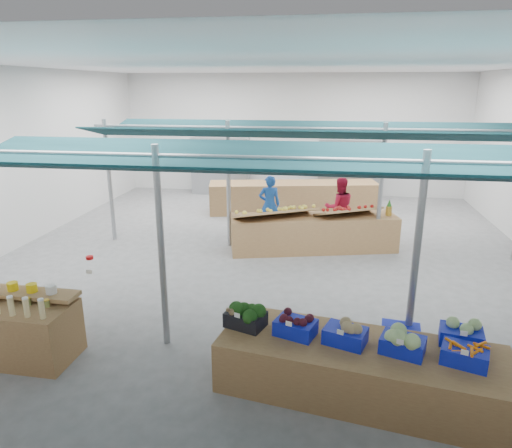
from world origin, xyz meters
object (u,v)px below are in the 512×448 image
object	(u,v)px
veg_counter	(359,369)
vendor_right	(339,208)
fruit_counter	(314,233)
crate_stack	(399,346)
bottle_shelf	(12,327)
vendor_left	(269,205)

from	to	relation	value
veg_counter	vendor_right	world-z (taller)	vendor_right
fruit_counter	vendor_right	xyz separation A→B (m)	(0.60, 1.10, 0.36)
fruit_counter	vendor_right	world-z (taller)	vendor_right
crate_stack	vendor_right	bearing A→B (deg)	97.47
bottle_shelf	vendor_left	xyz separation A→B (m)	(2.90, 6.28, 0.33)
vendor_right	vendor_left	bearing A→B (deg)	-14.12
fruit_counter	vendor_left	size ratio (longest dim) A/B	2.50
vendor_left	vendor_right	world-z (taller)	same
veg_counter	fruit_counter	bearing A→B (deg)	107.72
fruit_counter	crate_stack	world-z (taller)	fruit_counter
bottle_shelf	fruit_counter	size ratio (longest dim) A/B	0.48
veg_counter	bottle_shelf	bearing A→B (deg)	-171.67
veg_counter	crate_stack	bearing A→B (deg)	58.94
bottle_shelf	crate_stack	bearing A→B (deg)	7.14
veg_counter	crate_stack	size ratio (longest dim) A/B	5.72
fruit_counter	vendor_right	size ratio (longest dim) A/B	2.50
vendor_right	bottle_shelf	bearing A→B (deg)	39.10
veg_counter	crate_stack	world-z (taller)	veg_counter
bottle_shelf	crate_stack	distance (m)	5.48
veg_counter	vendor_right	size ratio (longest dim) A/B	2.25
bottle_shelf	vendor_left	bearing A→B (deg)	66.27
veg_counter	vendor_left	bearing A→B (deg)	116.60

